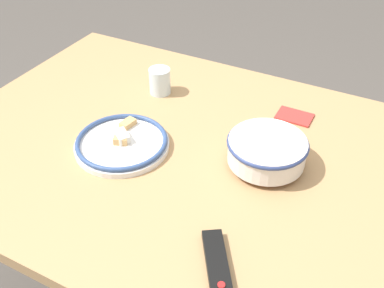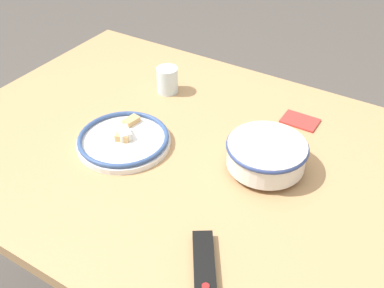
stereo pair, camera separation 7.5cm
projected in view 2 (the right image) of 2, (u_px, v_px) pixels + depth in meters
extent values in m
plane|color=#4C4742|center=(174.00, 284.00, 1.84)|extent=(8.00, 8.00, 0.00)
cube|color=tan|center=(169.00, 147.00, 1.39)|extent=(1.40, 1.09, 0.04)
cylinder|color=tan|center=(382.00, 212.00, 1.68)|extent=(0.06, 0.06, 0.70)
cylinder|color=tan|center=(119.00, 112.00, 2.20)|extent=(0.06, 0.06, 0.70)
cylinder|color=silver|center=(265.00, 166.00, 1.28)|extent=(0.10, 0.10, 0.02)
cylinder|color=silver|center=(266.00, 154.00, 1.25)|extent=(0.22, 0.22, 0.07)
cylinder|color=#9E4C1E|center=(266.00, 155.00, 1.26)|extent=(0.20, 0.20, 0.06)
torus|color=navy|center=(267.00, 146.00, 1.24)|extent=(0.23, 0.23, 0.01)
cylinder|color=white|center=(124.00, 142.00, 1.37)|extent=(0.29, 0.29, 0.02)
torus|color=#334C7F|center=(123.00, 138.00, 1.36)|extent=(0.28, 0.28, 0.01)
cube|color=tan|center=(122.00, 137.00, 1.35)|extent=(0.05, 0.04, 0.02)
cube|color=silver|center=(124.00, 133.00, 1.37)|extent=(0.07, 0.06, 0.03)
cube|color=tan|center=(132.00, 120.00, 1.43)|extent=(0.04, 0.06, 0.02)
cube|color=black|center=(204.00, 265.00, 1.01)|extent=(0.14, 0.18, 0.02)
cylinder|color=red|center=(206.00, 286.00, 0.95)|extent=(0.02, 0.02, 0.00)
cylinder|color=silver|center=(167.00, 80.00, 1.59)|extent=(0.08, 0.08, 0.09)
cube|color=#B2332D|center=(300.00, 121.00, 1.47)|extent=(0.12, 0.08, 0.01)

